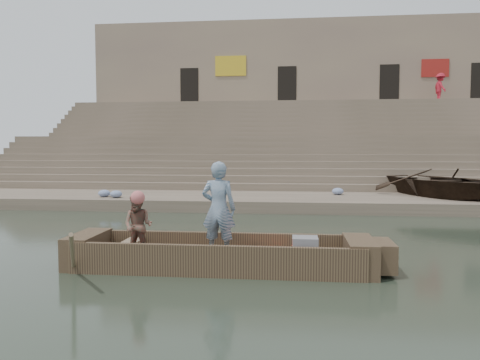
% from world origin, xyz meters
% --- Properties ---
extents(ground, '(120.00, 120.00, 0.00)m').
position_xyz_m(ground, '(0.00, 0.00, 0.00)').
color(ground, '#253024').
rests_on(ground, ground).
extents(lower_landing, '(32.00, 4.00, 0.40)m').
position_xyz_m(lower_landing, '(0.00, 8.00, 0.20)').
color(lower_landing, '#826F5D').
rests_on(lower_landing, ground).
extents(mid_landing, '(32.00, 3.00, 2.80)m').
position_xyz_m(mid_landing, '(0.00, 15.50, 1.40)').
color(mid_landing, '#826F5D').
rests_on(mid_landing, ground).
extents(upper_landing, '(32.00, 3.00, 5.20)m').
position_xyz_m(upper_landing, '(0.00, 22.50, 2.60)').
color(upper_landing, '#826F5D').
rests_on(upper_landing, ground).
extents(ghat_steps, '(32.00, 11.00, 5.20)m').
position_xyz_m(ghat_steps, '(0.00, 17.19, 1.80)').
color(ghat_steps, '#826F5D').
rests_on(ghat_steps, ground).
extents(building_wall, '(32.00, 5.07, 11.20)m').
position_xyz_m(building_wall, '(0.00, 26.50, 5.60)').
color(building_wall, gray).
rests_on(building_wall, ground).
extents(main_rowboat, '(5.00, 1.30, 0.22)m').
position_xyz_m(main_rowboat, '(-2.93, -1.23, 0.11)').
color(main_rowboat, brown).
rests_on(main_rowboat, ground).
extents(rowboat_trim, '(6.04, 2.63, 1.83)m').
position_xyz_m(rowboat_trim, '(-2.72, -1.24, 0.31)').
color(rowboat_trim, brown).
rests_on(rowboat_trim, ground).
extents(standing_man, '(0.68, 0.49, 1.77)m').
position_xyz_m(standing_man, '(-2.95, -1.14, 1.10)').
color(standing_man, navy).
rests_on(standing_man, main_rowboat).
extents(rowing_man, '(0.61, 0.50, 1.16)m').
position_xyz_m(rowing_man, '(-4.41, -1.42, 0.80)').
color(rowing_man, '#22664E').
rests_on(rowing_man, main_rowboat).
extents(television, '(0.46, 0.42, 0.40)m').
position_xyz_m(television, '(-1.37, -1.23, 0.42)').
color(television, gray).
rests_on(television, main_rowboat).
extents(beached_rowboat, '(5.41, 6.13, 1.05)m').
position_xyz_m(beached_rowboat, '(4.01, 8.56, 0.93)').
color(beached_rowboat, '#2D2116').
rests_on(beached_rowboat, lower_landing).
extents(pedestrian, '(0.89, 1.31, 1.88)m').
position_xyz_m(pedestrian, '(8.01, 22.76, 6.14)').
color(pedestrian, '#B21E2E').
rests_on(pedestrian, upper_landing).
extents(cloth_bundles, '(19.12, 2.40, 0.26)m').
position_xyz_m(cloth_bundles, '(-1.55, 7.52, 0.53)').
color(cloth_bundles, '#3F5999').
rests_on(cloth_bundles, lower_landing).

